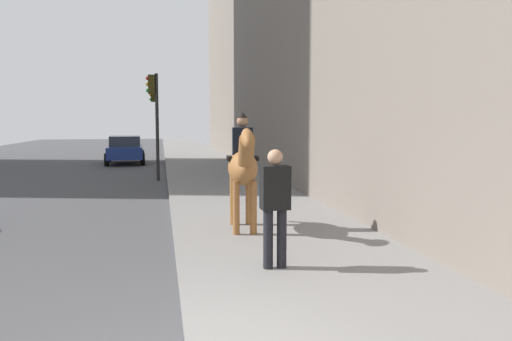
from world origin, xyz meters
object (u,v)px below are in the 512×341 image
at_px(mounted_horse_near, 243,166).
at_px(traffic_light_near_curb, 154,109).
at_px(car_near_lane, 125,149).
at_px(pedestrian_greeting, 275,200).
at_px(traffic_light_far_curb, 155,113).

height_order(mounted_horse_near, traffic_light_near_curb, traffic_light_near_curb).
bearing_deg(car_near_lane, pedestrian_greeting, 7.02).
distance_m(traffic_light_near_curb, traffic_light_far_curb, 8.29).
xyz_separation_m(mounted_horse_near, car_near_lane, (17.54, 3.37, -0.60)).
xyz_separation_m(pedestrian_greeting, car_near_lane, (20.11, 3.42, -0.33)).
bearing_deg(traffic_light_near_curb, traffic_light_far_curb, 0.38).
distance_m(pedestrian_greeting, traffic_light_far_curb, 20.55).
relative_size(mounted_horse_near, traffic_light_far_curb, 0.57).
height_order(mounted_horse_near, pedestrian_greeting, mounted_horse_near).
bearing_deg(pedestrian_greeting, traffic_light_near_curb, 6.13).
relative_size(car_near_lane, traffic_light_far_curb, 1.00).
bearing_deg(pedestrian_greeting, mounted_horse_near, -1.31).
relative_size(mounted_horse_near, traffic_light_near_curb, 0.57).
xyz_separation_m(mounted_horse_near, traffic_light_far_curb, (17.84, 1.80, 1.29)).
bearing_deg(car_near_lane, traffic_light_near_curb, 8.90).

